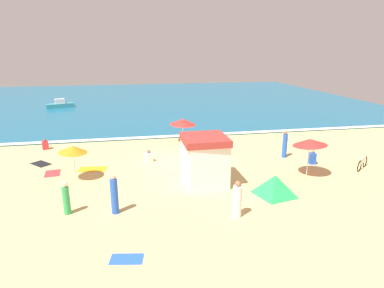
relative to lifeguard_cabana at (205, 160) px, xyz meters
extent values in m
plane|color=#D8B775|center=(-0.86, 3.82, -1.38)|extent=(60.00, 60.00, 0.00)
cube|color=#196084|center=(-0.86, 31.82, -1.33)|extent=(60.00, 44.00, 0.10)
cube|color=white|center=(-0.86, 10.12, -1.28)|extent=(57.00, 0.70, 0.01)
cube|color=white|center=(0.00, 0.00, -0.20)|extent=(2.31, 2.44, 2.36)
cube|color=#A5332D|center=(0.00, 0.00, 1.16)|extent=(2.36, 2.50, 0.35)
cylinder|color=silver|center=(0.19, 8.51, -0.46)|extent=(0.05, 0.05, 1.86)
cone|color=red|center=(0.19, 8.51, 0.29)|extent=(2.93, 2.93, 0.56)
cylinder|color=silver|center=(6.16, -0.05, -0.28)|extent=(0.05, 0.05, 2.21)
cone|color=red|center=(6.16, -0.05, 0.69)|extent=(2.66, 2.65, 0.56)
cylinder|color=silver|center=(-7.09, 1.86, -0.39)|extent=(0.05, 0.05, 1.99)
cone|color=orange|center=(-7.09, 1.86, 0.46)|extent=(1.87, 1.84, 0.52)
pyramid|color=green|center=(3.18, -2.15, -0.83)|extent=(2.35, 2.31, 1.11)
torus|color=black|center=(9.73, 0.05, -1.05)|extent=(0.62, 0.47, 0.72)
torus|color=black|center=(10.62, 0.69, -1.05)|extent=(0.62, 0.47, 0.72)
cube|color=white|center=(10.17, 0.37, -0.83)|extent=(0.75, 0.56, 0.36)
cylinder|color=blue|center=(6.44, 3.41, -0.56)|extent=(0.45, 0.45, 1.65)
sphere|color=#9E6B47|center=(6.44, 3.41, 0.37)|extent=(0.24, 0.24, 0.24)
cube|color=red|center=(-10.22, 8.52, -1.08)|extent=(0.54, 0.54, 0.61)
sphere|color=brown|center=(-10.22, 8.52, -0.68)|extent=(0.21, 0.21, 0.21)
cylinder|color=green|center=(-6.86, -2.19, -0.73)|extent=(0.43, 0.43, 1.31)
sphere|color=beige|center=(-6.86, -2.19, 0.05)|extent=(0.26, 0.26, 0.26)
cylinder|color=blue|center=(-4.73, -2.53, -0.56)|extent=(0.44, 0.44, 1.65)
sphere|color=#DBA884|center=(-4.73, -2.53, 0.36)|extent=(0.23, 0.23, 0.23)
cube|color=white|center=(-2.79, 4.24, -1.09)|extent=(0.56, 0.56, 0.59)
sphere|color=brown|center=(-2.79, 4.24, -0.69)|extent=(0.23, 0.23, 0.23)
cube|color=blue|center=(7.63, 1.83, -1.02)|extent=(0.48, 0.48, 0.73)
sphere|color=#9E6B47|center=(7.63, 1.83, -0.56)|extent=(0.21, 0.21, 0.21)
cylinder|color=white|center=(0.59, -3.87, -0.65)|extent=(0.56, 0.56, 1.47)
sphere|color=#9E6B47|center=(0.59, -3.87, 0.20)|extent=(0.25, 0.25, 0.25)
cube|color=red|center=(-8.64, 3.20, -1.38)|extent=(1.00, 1.30, 0.01)
cube|color=orange|center=(-6.34, 3.47, -1.38)|extent=(1.79, 1.16, 0.01)
cube|color=blue|center=(-4.23, -6.07, -1.38)|extent=(1.26, 0.83, 0.01)
cube|color=black|center=(-9.74, 5.12, -1.38)|extent=(1.54, 1.56, 0.01)
cube|color=teal|center=(-12.59, 26.84, -1.03)|extent=(3.48, 2.01, 0.51)
cube|color=silver|center=(-12.59, 26.84, -0.48)|extent=(1.30, 0.97, 0.59)
camera|label=1|loc=(-3.80, -16.16, 5.77)|focal=30.16mm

